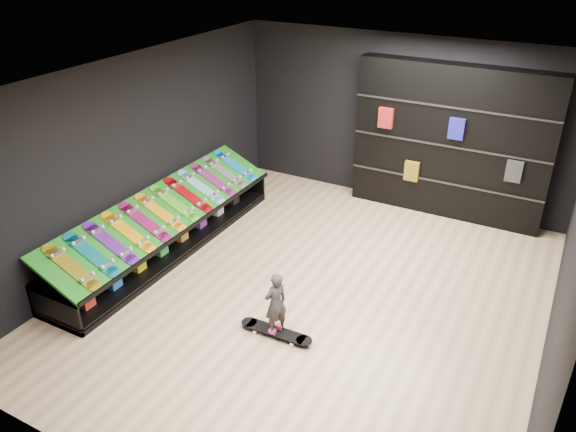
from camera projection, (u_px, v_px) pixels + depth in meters
The scene contains 23 objects.
floor at pixel (313, 293), 7.89m from camera, with size 6.00×7.00×0.01m, color #D4B58F.
ceiling at pixel (318, 80), 6.49m from camera, with size 6.00×7.00×0.01m, color white.
wall_back at pixel (401, 121), 9.92m from camera, with size 6.00×0.02×3.00m, color black.
wall_front at pixel (123, 364), 4.46m from camera, with size 6.00×0.02×3.00m, color black.
wall_left at pixel (136, 156), 8.45m from camera, with size 0.02×7.00×3.00m, color black.
wall_right at pixel (570, 255), 5.93m from camera, with size 0.02×7.00×3.00m, color black.
display_rack at pixel (168, 235), 8.84m from camera, with size 0.90×4.50×0.50m, color black, non-canonical shape.
turf_ramp at pixel (167, 209), 8.60m from camera, with size 1.00×4.50×0.04m, color #116710.
back_shelving at pixel (450, 143), 9.47m from camera, with size 3.29×0.38×2.63m, color black.
floor_skateboard at pixel (276, 333), 7.03m from camera, with size 0.98×0.22×0.09m, color black, non-canonical shape.
child at pixel (276, 314), 6.90m from camera, with size 0.19×0.13×0.51m, color black.
display_board_0 at pixel (72, 267), 7.11m from camera, with size 0.98×0.22×0.09m, color yellow, non-canonical shape.
display_board_1 at pixel (92, 255), 7.38m from camera, with size 0.98×0.22×0.09m, color #0C8C99, non-canonical shape.
display_board_2 at pixel (111, 243), 7.64m from camera, with size 0.98×0.22×0.09m, color purple, non-canonical shape.
display_board_3 at pixel (128, 232), 7.91m from camera, with size 0.98×0.22×0.09m, color yellow, non-canonical shape.
display_board_4 at pixel (145, 222), 8.18m from camera, with size 0.98×0.22×0.09m, color #E5198C, non-canonical shape.
display_board_5 at pixel (160, 212), 8.45m from camera, with size 0.98×0.22×0.09m, color orange, non-canonical shape.
display_board_6 at pixel (175, 203), 8.72m from camera, with size 0.98×0.22×0.09m, color green, non-canonical shape.
display_board_7 at pixel (188, 195), 8.99m from camera, with size 0.98×0.22×0.09m, color red, non-canonical shape.
display_board_8 at pixel (201, 187), 9.26m from camera, with size 0.98×0.22×0.09m, color #0CB2E5, non-canonical shape.
display_board_9 at pixel (213, 180), 9.53m from camera, with size 0.98×0.22×0.09m, color #2626BF, non-canonical shape.
display_board_10 at pixel (225, 172), 9.80m from camera, with size 0.98×0.22×0.09m, color black, non-canonical shape.
display_board_11 at pixel (236, 166), 10.07m from camera, with size 0.98×0.22×0.09m, color blue, non-canonical shape.
Camera 1 is at (2.77, -5.87, 4.62)m, focal length 35.00 mm.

